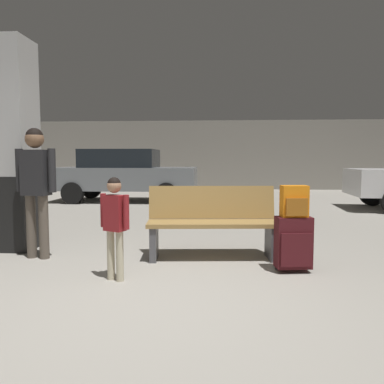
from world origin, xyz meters
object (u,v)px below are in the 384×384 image
Objects in this scene: adult at (36,179)px; suitcase at (293,243)px; parked_car_far at (124,174)px; backpack_bright at (294,202)px; bench at (212,222)px; child at (115,217)px; structural_pillar at (12,147)px.

suitcase is at bearing -7.09° from adult.
backpack_bright is at bearing -62.79° from parked_car_far.
bench is 1.02× the size of adult.
suitcase is (0.89, -0.56, -0.12)m from bench.
suitcase is 0.58× the size of child.
bench is at bearing -6.43° from structural_pillar.
parked_car_far reaches higher than backpack_bright.
child is 7.56m from parked_car_far.
structural_pillar is at bearing 173.57° from bench.
child is (-1.86, -0.43, -0.13)m from backpack_bright.
child is 1.48m from adult.
backpack_bright is 0.08× the size of parked_car_far.
parked_car_far reaches higher than suitcase.
structural_pillar is 2.69× the size of child.
suitcase is at bearing -62.79° from parked_car_far.
adult reaches higher than bench.
structural_pillar is 0.84m from adult.
adult reaches higher than child.
suitcase is 7.81m from parked_car_far.
suitcase is 0.15× the size of parked_car_far.
backpack_bright reaches higher than suitcase.
parked_car_far is (-2.67, 6.38, 0.36)m from bench.
parked_car_far is (-3.57, 6.94, 0.48)m from suitcase.
adult is at bearing -85.51° from parked_car_far.
suitcase is at bearing -31.98° from bench.
suitcase is 0.45m from backpack_bright.
adult is at bearing 172.90° from backpack_bright.
parked_car_far is at bearing 103.08° from child.
adult is 0.39× the size of parked_car_far.
backpack_bright is at bearing -100.00° from suitcase.
parked_car_far is at bearing 89.60° from structural_pillar.
structural_pillar is at bearing 166.55° from suitcase.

